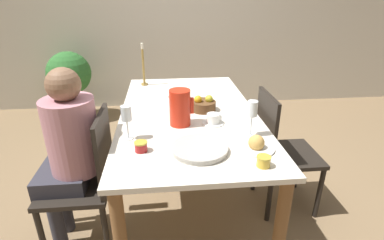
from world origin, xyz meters
The scene contains 17 objects.
ground_plane centered at (0.00, 0.00, 0.00)m, with size 20.00×20.00×0.00m, color #7F6647.
wall_back centered at (0.00, 2.22, 1.30)m, with size 10.00×0.06×2.60m.
dining_table centered at (0.00, 0.00, 0.66)m, with size 0.95×1.73×0.76m.
chair_person_side centered at (-0.66, -0.37, 0.49)m, with size 0.42×0.42×0.91m.
chair_opposite centered at (0.66, -0.12, 0.49)m, with size 0.42×0.42×0.91m.
person_seated centered at (-0.75, -0.33, 0.70)m, with size 0.39×0.41×1.18m.
red_pitcher centered at (-0.07, -0.21, 0.88)m, with size 0.16×0.13×0.23m.
wine_glass_water centered at (0.34, -0.40, 0.92)m, with size 0.06×0.06×0.22m.
wine_glass_juice centered at (-0.39, -0.38, 0.91)m, with size 0.06×0.06×0.21m.
teacup_near_person centered at (0.14, -0.22, 0.79)m, with size 0.14×0.14×0.07m.
serving_tray centered at (0.01, -0.57, 0.78)m, with size 0.31×0.31×0.03m.
bread_plate centered at (0.32, -0.58, 0.79)m, with size 0.20×0.20×0.09m.
jam_jar_amber centered at (0.31, -0.75, 0.79)m, with size 0.07×0.07×0.06m.
jam_jar_red centered at (-0.30, -0.53, 0.79)m, with size 0.07×0.07×0.06m.
fruit_bowl centered at (0.11, 0.02, 0.80)m, with size 0.18×0.18×0.11m.
candlestick_tall centered at (-0.34, 0.69, 0.91)m, with size 0.06×0.06×0.37m.
potted_plant centered at (-1.33, 1.80, 0.57)m, with size 0.53×0.53×0.87m.
Camera 1 is at (-0.17, -1.97, 1.57)m, focal length 28.00 mm.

